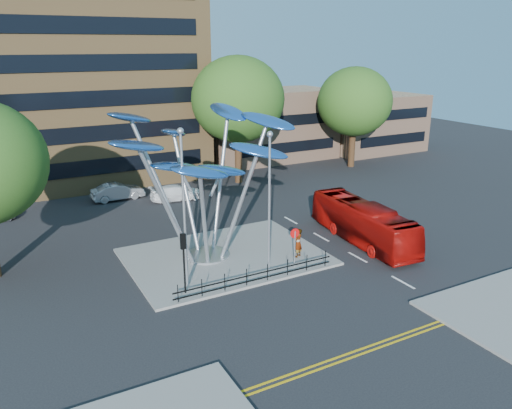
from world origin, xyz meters
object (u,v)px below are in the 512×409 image
no_entry_sign_island (295,241)px  traffic_light_island (183,251)px  street_lamp_left (183,195)px  red_bus (363,222)px  leaf_sculpture (202,152)px  parked_car_right (177,193)px  pedestrian (298,243)px  tree_far (355,102)px  parked_car_mid (118,192)px  tree_right (238,100)px  street_lamp_right (269,189)px

no_entry_sign_island → traffic_light_island: bearing=-179.9°
street_lamp_left → red_bus: 13.61m
street_lamp_left → red_bus: bearing=2.3°
leaf_sculpture → parked_car_right: size_ratio=2.77×
no_entry_sign_island → pedestrian: (1.00, 1.13, -0.72)m
traffic_light_island → no_entry_sign_island: bearing=0.1°
tree_far → parked_car_mid: size_ratio=2.41×
traffic_light_island → parked_car_right: traffic_light_island is taller
tree_right → street_lamp_right: size_ratio=1.46×
tree_right → parked_car_mid: tree_right is taller
street_lamp_left → red_bus: (13.00, 0.53, -3.98)m
street_lamp_right → parked_car_mid: (-4.41, 18.80, -4.35)m
traffic_light_island → red_bus: bearing=6.5°
no_entry_sign_island → pedestrian: no_entry_sign_island is taller
no_entry_sign_island → pedestrian: bearing=48.5°
red_bus → parked_car_mid: size_ratio=2.20×
traffic_light_island → parked_car_right: (5.59, 16.74, -1.95)m
parked_car_right → street_lamp_left: bearing=165.0°
no_entry_sign_island → street_lamp_right: bearing=162.1°
traffic_light_island → pedestrian: size_ratio=1.82×
street_lamp_right → parked_car_right: bearing=89.7°
parked_car_right → red_bus: bearing=-149.6°
pedestrian → parked_car_right: pedestrian is taller
tree_far → no_entry_sign_island: 28.42m
red_bus → traffic_light_island: bearing=-168.5°
no_entry_sign_island → parked_car_right: bearing=94.8°
no_entry_sign_island → red_bus: size_ratio=0.25×
traffic_light_island → parked_car_mid: traffic_light_island is taller
street_lamp_left → parked_car_right: (5.09, 15.74, -4.69)m
leaf_sculpture → traffic_light_island: (-2.93, -4.18, -4.26)m
street_lamp_right → parked_car_right: street_lamp_right is taller
street_lamp_right → leaf_sculpture: bearing=124.9°
tree_far → red_bus: bearing=-126.9°
tree_right → pedestrian: (-5.00, -18.35, -6.95)m
parked_car_mid → pedestrian: bearing=-161.4°
leaf_sculpture → street_lamp_right: 4.83m
no_entry_sign_island → red_bus: bearing=13.1°
leaf_sculpture → street_lamp_left: 4.28m
parked_car_mid → traffic_light_island: bearing=174.5°
tree_far → leaf_sculpture: tree_far is taller
tree_right → street_lamp_left: bearing=-124.0°
leaf_sculpture → parked_car_right: (2.65, 12.56, -6.21)m
traffic_light_island → tree_right: bearing=56.3°
tree_far → parked_car_mid: bearing=-179.6°
street_lamp_right → red_bus: street_lamp_right is taller
street_lamp_right → red_bus: bearing=7.3°
tree_right → tree_far: tree_right is taller
tree_far → leaf_sculpture: size_ratio=0.85×
street_lamp_left → parked_car_mid: (0.59, 18.30, -4.62)m
tree_far → pedestrian: tree_far is taller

